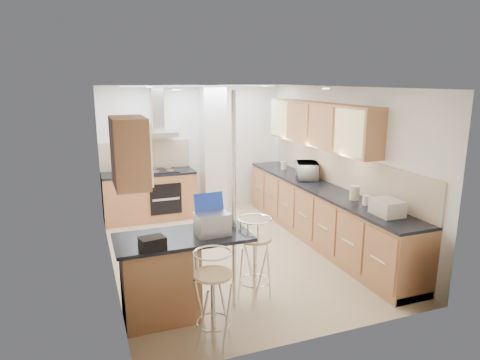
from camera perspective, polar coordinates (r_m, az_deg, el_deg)
name	(u,v)px	position (r m, az deg, el deg)	size (l,w,h in m)	color
ground	(235,252)	(6.70, -0.73, -9.64)	(4.80, 4.80, 0.00)	#CDAE88
room_shell	(246,149)	(6.72, 0.75, 4.16)	(3.64, 4.84, 2.51)	white
right_counter	(320,214)	(7.15, 10.67, -4.42)	(0.63, 4.40, 0.92)	#B07446
back_counter	(150,196)	(8.27, -11.95, -2.05)	(1.70, 0.63, 0.92)	#B07446
peninsula	(184,275)	(4.94, -7.47, -12.42)	(1.47, 0.72, 0.94)	#B07446
microwave	(307,171)	(7.50, 8.96, 1.26)	(0.52, 0.35, 0.29)	white
laptop	(212,224)	(4.72, -3.73, -5.87)	(0.36, 0.27, 0.24)	#93959B
bag	(152,243)	(4.41, -11.59, -8.28)	(0.25, 0.18, 0.13)	black
bar_stool_near	(213,298)	(4.41, -3.59, -15.39)	(0.41, 0.41, 0.99)	#D9B074
bar_stool_end	(255,259)	(5.19, 1.98, -10.45)	(0.43, 0.43, 1.04)	#D9B074
jar_a	(306,171)	(7.69, 8.83, 1.18)	(0.12, 0.12, 0.19)	beige
jar_b	(284,165)	(8.25, 5.85, 1.96)	(0.11, 0.11, 0.15)	beige
jar_c	(355,193)	(6.35, 15.03, -1.64)	(0.14, 0.14, 0.20)	#C2B79B
jar_d	(366,200)	(6.14, 16.48, -2.60)	(0.10, 0.10, 0.13)	white
bread_bin	(387,207)	(5.76, 19.04, -3.47)	(0.30, 0.38, 0.20)	beige
kettle	(128,169)	(7.94, -14.68, 1.38)	(0.16, 0.16, 0.22)	silver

